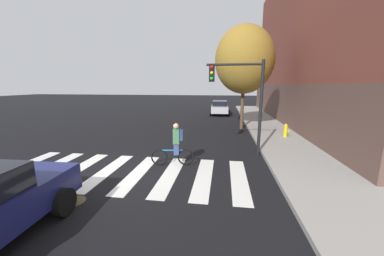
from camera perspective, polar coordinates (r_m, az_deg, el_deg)
ground_plane at (r=8.52m, az=-18.50°, el=-10.94°), size 120.00×120.00×0.00m
crosswalk_stripes at (r=8.47m, az=-17.90°, el=-10.98°), size 8.94×3.48×0.01m
manhole_cover at (r=7.06m, az=-28.82°, el=-16.57°), size 0.64×0.64×0.01m
sedan_mid at (r=23.62m, az=7.27°, el=5.42°), size 2.08×4.28×1.46m
cyclist at (r=8.51m, az=-4.38°, el=-4.38°), size 1.70×0.39×1.69m
traffic_light_near at (r=9.80m, az=13.07°, el=9.39°), size 2.47×0.28×4.20m
fire_hydrant at (r=13.69m, az=23.45°, el=-0.63°), size 0.33×0.22×0.78m
street_tree_near at (r=15.98m, az=13.65°, el=17.05°), size 4.01×4.01×7.14m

